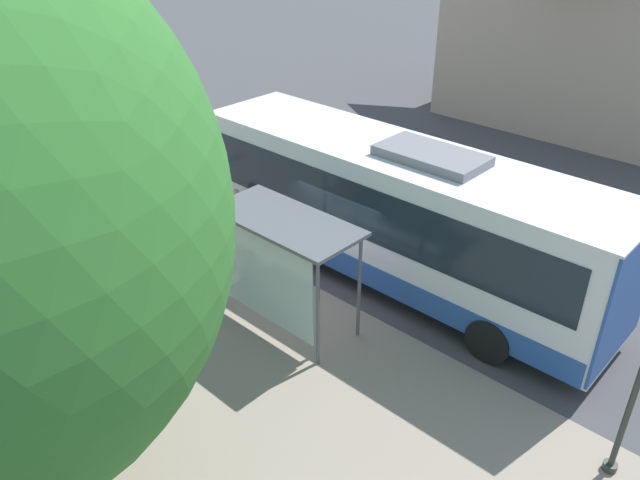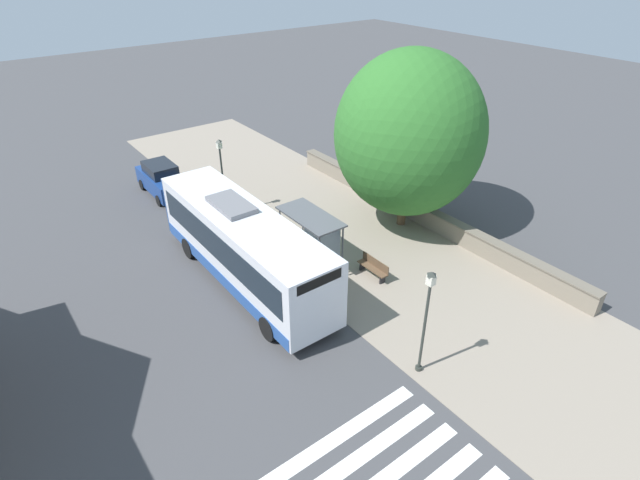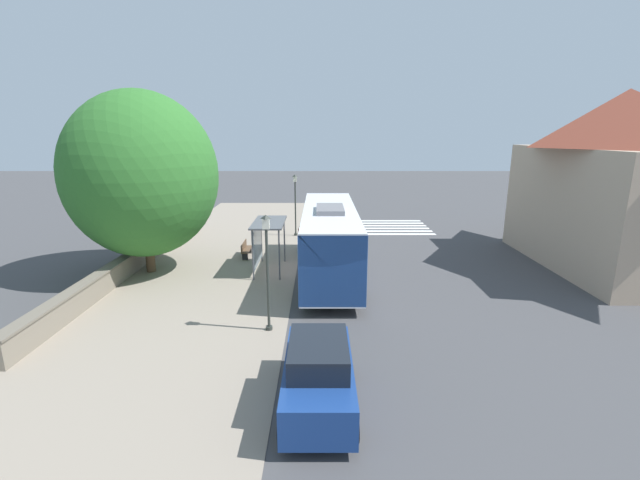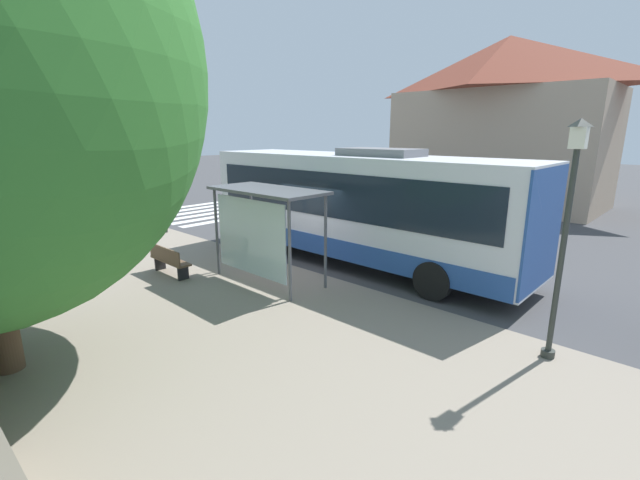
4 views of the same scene
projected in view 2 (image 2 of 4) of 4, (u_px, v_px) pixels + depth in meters
name	position (u px, v px, depth m)	size (l,w,h in m)	color
ground_plane	(288.00, 275.00, 22.88)	(120.00, 120.00, 0.00)	#424244
sidewalk_plaza	(362.00, 244.00, 25.19)	(9.00, 44.00, 0.02)	gray
stone_wall	(419.00, 212.00, 27.01)	(0.60, 20.00, 1.03)	slate
bus	(244.00, 245.00, 21.56)	(2.72, 10.94, 3.63)	silver
bus_shelter	(313.00, 224.00, 22.64)	(1.58, 3.39, 2.61)	#515459
pedestrian	(331.00, 294.00, 20.04)	(0.34, 0.22, 1.69)	#2D3347
bench	(373.00, 267.00, 22.59)	(0.40, 1.69, 0.88)	brown
street_lamp_near	(426.00, 315.00, 16.56)	(0.28, 0.28, 4.28)	#2D332D
street_lamp_far	(222.00, 171.00, 26.77)	(0.28, 0.28, 4.31)	#2D332D
shade_tree	(409.00, 135.00, 24.40)	(7.41, 7.41, 9.09)	brown
parked_car_behind_bus	(162.00, 179.00, 29.72)	(1.89, 4.18, 1.90)	navy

